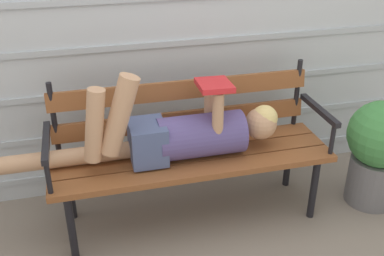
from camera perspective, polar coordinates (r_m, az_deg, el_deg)
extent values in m
plane|color=gray|center=(2.80, 1.04, -13.36)|extent=(12.00, 12.00, 0.00)
cube|color=#B2BCC6|center=(2.87, -2.51, 13.34)|extent=(4.39, 0.06, 2.26)
cube|color=#A3ADB7|center=(3.23, -2.02, -4.04)|extent=(4.39, 0.02, 0.04)
cube|color=#A3ADB7|center=(3.09, -2.11, 0.42)|extent=(4.39, 0.02, 0.04)
cube|color=#A3ADB7|center=(2.97, -2.20, 5.26)|extent=(4.39, 0.02, 0.04)
cube|color=#A3ADB7|center=(2.88, -2.30, 10.45)|extent=(4.39, 0.02, 0.04)
cube|color=brown|center=(2.57, 0.86, -5.47)|extent=(1.64, 0.14, 0.04)
cube|color=brown|center=(2.70, 0.00, -3.73)|extent=(1.64, 0.14, 0.04)
cube|color=brown|center=(2.83, -0.78, -2.14)|extent=(1.64, 0.14, 0.04)
cube|color=brown|center=(2.83, -1.15, 1.02)|extent=(1.57, 0.05, 0.11)
cube|color=brown|center=(2.74, -1.19, 4.78)|extent=(1.57, 0.05, 0.11)
cylinder|color=black|center=(2.73, -16.78, 1.10)|extent=(0.03, 0.03, 0.44)
cylinder|color=black|center=(3.03, 12.89, 4.29)|extent=(0.03, 0.03, 0.44)
cylinder|color=black|center=(2.62, -14.75, -11.85)|extent=(0.04, 0.04, 0.41)
cylinder|color=black|center=(2.92, 14.87, -7.33)|extent=(0.04, 0.04, 0.41)
cylinder|color=black|center=(2.92, -14.91, -7.42)|extent=(0.04, 0.04, 0.41)
cylinder|color=black|center=(3.19, 11.87, -3.78)|extent=(0.04, 0.04, 0.41)
cube|color=black|center=(2.54, -17.68, -1.67)|extent=(0.04, 0.44, 0.03)
cylinder|color=black|center=(2.43, -17.45, -5.75)|extent=(0.03, 0.03, 0.20)
cube|color=black|center=(2.88, 15.55, 2.18)|extent=(0.04, 0.44, 0.03)
cylinder|color=black|center=(2.78, 17.05, -1.25)|extent=(0.03, 0.03, 0.20)
cylinder|color=#514784|center=(2.64, 1.08, -0.92)|extent=(0.50, 0.25, 0.25)
cube|color=#475684|center=(2.58, -5.53, -1.73)|extent=(0.20, 0.24, 0.23)
sphere|color=tan|center=(2.74, 8.55, 0.56)|extent=(0.19, 0.19, 0.19)
sphere|color=#E0C67A|center=(2.73, 8.98, 1.23)|extent=(0.16, 0.16, 0.16)
cylinder|color=tan|center=(2.42, -9.01, 1.54)|extent=(0.24, 0.11, 0.46)
cylinder|color=tan|center=(2.43, -12.02, 0.28)|extent=(0.15, 0.09, 0.41)
cylinder|color=tan|center=(2.66, -16.05, -3.65)|extent=(0.81, 0.10, 0.10)
cylinder|color=tan|center=(2.52, 3.23, 1.33)|extent=(0.06, 0.06, 0.29)
cylinder|color=tan|center=(2.66, 2.20, 2.81)|extent=(0.06, 0.06, 0.29)
cube|color=red|center=(2.53, 2.78, 5.36)|extent=(0.20, 0.26, 0.05)
cylinder|color=slate|center=(3.22, 21.49, -5.98)|extent=(0.32, 0.32, 0.32)
sphere|color=#3D8442|center=(3.06, 22.55, -0.74)|extent=(0.42, 0.42, 0.42)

